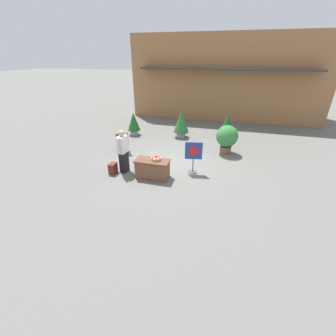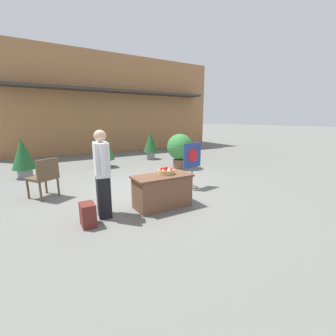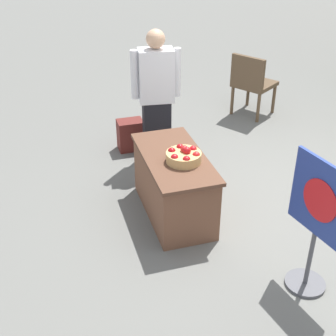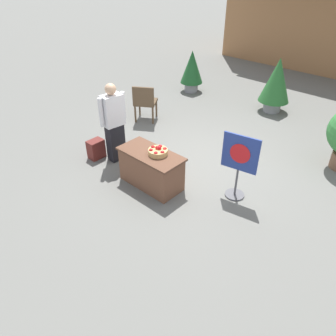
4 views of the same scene
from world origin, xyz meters
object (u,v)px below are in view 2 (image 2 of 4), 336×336
display_table (162,191)px  potted_plant_near_right (103,146)px  apple_basket (166,171)px  poster_board (192,163)px  potted_plant_far_right (151,143)px  person_visitor (102,174)px  potted_plant_near_left (180,148)px  backpack (88,215)px  potted_plant_far_left (23,156)px  patio_chair (44,176)px

display_table → potted_plant_near_right: size_ratio=0.85×
display_table → apple_basket: apple_basket is taller
poster_board → potted_plant_near_right: bearing=-171.6°
poster_board → potted_plant_far_right: (1.05, 4.71, 0.06)m
display_table → person_visitor: size_ratio=0.75×
person_visitor → potted_plant_near_left: bearing=45.5°
backpack → poster_board: (2.99, 0.91, 0.49)m
apple_basket → potted_plant_near_right: 4.73m
apple_basket → backpack: apple_basket is taller
person_visitor → potted_plant_near_left: person_visitor is taller
potted_plant_far_left → potted_plant_far_right: 5.21m
potted_plant_near_right → potted_plant_far_left: bearing=-173.0°
potted_plant_near_right → potted_plant_far_right: (2.42, 0.72, -0.08)m
display_table → person_visitor: person_visitor is taller
patio_chair → display_table: bearing=-164.6°
person_visitor → poster_board: person_visitor is taller
poster_board → potted_plant_far_left: bearing=-142.7°
patio_chair → potted_plant_far_right: bearing=-85.1°
person_visitor → poster_board: 2.70m
display_table → potted_plant_near_left: (2.54, 3.13, 0.42)m
person_visitor → potted_plant_far_left: bearing=115.6°
display_table → backpack: (-1.59, -0.11, -0.15)m
apple_basket → poster_board: (1.26, 0.74, -0.07)m
potted_plant_near_left → poster_board: bearing=-116.1°
apple_basket → poster_board: poster_board is taller
backpack → potted_plant_near_right: 5.20m
poster_board → potted_plant_far_left: potted_plant_far_left is taller
display_table → potted_plant_far_left: potted_plant_far_left is taller
person_visitor → potted_plant_far_left: size_ratio=1.31×
apple_basket → person_visitor: person_visitor is taller
potted_plant_far_right → backpack: bearing=-125.7°
poster_board → potted_plant_far_left: size_ratio=0.97×
person_visitor → patio_chair: person_visitor is taller
apple_basket → potted_plant_far_left: bearing=122.3°
apple_basket → potted_plant_far_left: potted_plant_far_left is taller
person_visitor → potted_plant_far_left: person_visitor is taller
patio_chair → potted_plant_near_left: bearing=-108.6°
apple_basket → patio_chair: 2.96m
display_table → apple_basket: bearing=24.4°
potted_plant_near_left → potted_plant_far_left: potted_plant_near_left is taller
potted_plant_near_right → person_visitor: bearing=-105.1°
display_table → potted_plant_far_right: potted_plant_far_right is taller
person_visitor → potted_plant_near_left: (3.76, 2.97, -0.09)m
display_table → potted_plant_near_right: potted_plant_near_right is taller
backpack → potted_plant_far_left: size_ratio=0.33×
potted_plant_far_right → potted_plant_near_left: bearing=-87.9°
person_visitor → backpack: bearing=-136.7°
person_visitor → potted_plant_near_left: size_ratio=1.27×
apple_basket → potted_plant_far_right: size_ratio=0.27×
poster_board → potted_plant_near_left: size_ratio=0.94×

